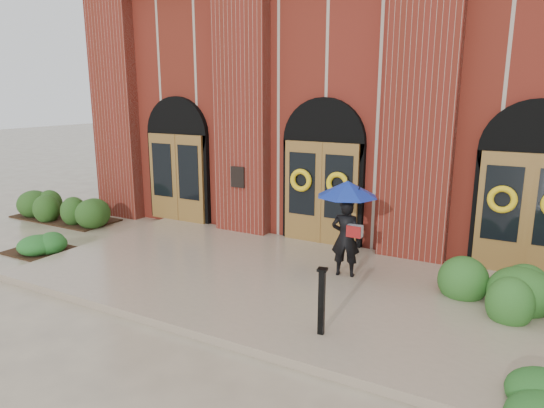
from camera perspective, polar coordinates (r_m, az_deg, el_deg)
The scene contains 7 objects.
ground at distance 9.97m, azimuth -0.72°, elevation -9.45°, with size 90.00×90.00×0.00m, color tan.
landing at distance 10.06m, azimuth -0.29°, elevation -8.77°, with size 10.00×5.30×0.15m, color gray.
church_building at distance 17.40m, azimuth 14.01°, elevation 11.63°, with size 16.20×12.53×7.00m.
man_with_umbrella at distance 9.74m, azimuth 8.78°, elevation -0.70°, with size 1.45×1.45×1.97m.
metal_post at distance 7.59m, azimuth 5.86°, elevation -11.15°, with size 0.16×0.16×1.07m.
hedge_wall_left at distance 16.14m, azimuth -23.30°, elevation -0.26°, with size 3.10×1.24×0.80m, color #224517.
hedge_front_left at distance 13.18m, azimuth -25.73°, elevation -4.11°, with size 1.25×1.07×0.44m, color #1E591F.
Camera 1 is at (4.56, -8.00, 3.81)m, focal length 32.00 mm.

